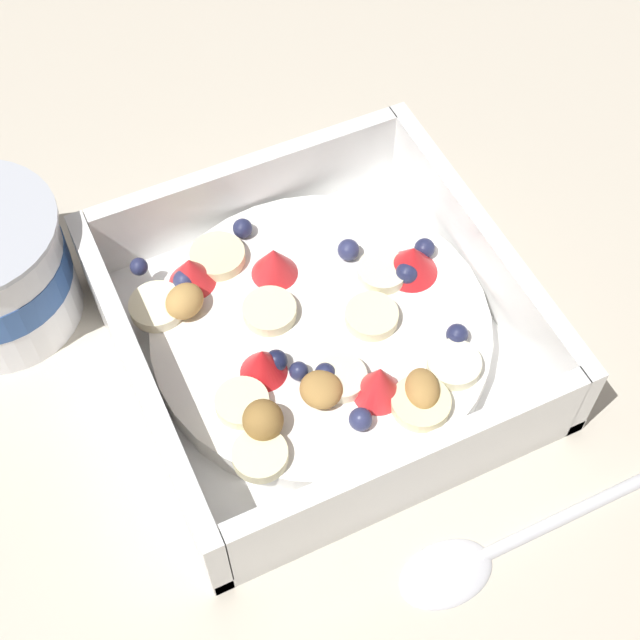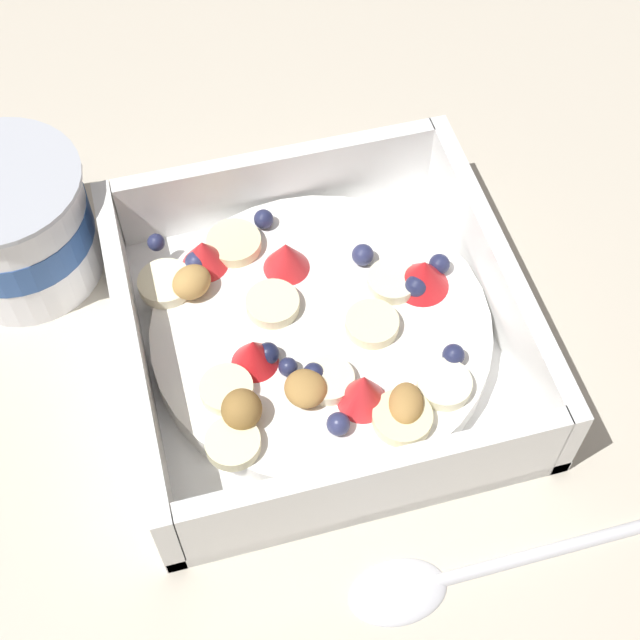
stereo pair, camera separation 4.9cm
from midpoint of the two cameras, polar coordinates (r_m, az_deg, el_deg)
name	(u,v)px [view 2 (the right image)]	position (r m, az deg, el deg)	size (l,w,h in m)	color
ground_plane	(328,371)	(0.51, 3.25, -3.39)	(2.40, 2.40, 0.00)	beige
fruit_bowl	(319,332)	(0.50, 2.71, -0.97)	(0.21, 0.21, 0.06)	white
spoon	(443,577)	(0.46, 10.74, -15.62)	(0.03, 0.17, 0.01)	silver
yogurt_cup	(12,225)	(0.54, -16.08, 5.52)	(0.09, 0.09, 0.08)	white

